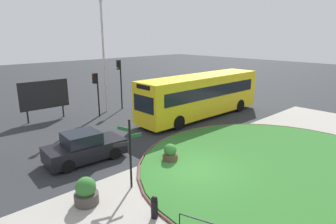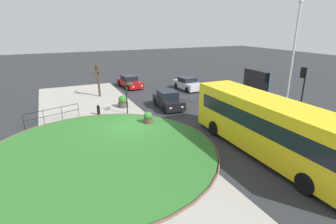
% 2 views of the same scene
% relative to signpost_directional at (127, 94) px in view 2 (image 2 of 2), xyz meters
% --- Properties ---
extents(ground, '(120.00, 120.00, 0.00)m').
position_rel_signpost_directional_xyz_m(ground, '(3.11, -0.87, -1.71)').
color(ground, '#282B2D').
extents(sidewalk_paving, '(32.00, 8.25, 0.02)m').
position_rel_signpost_directional_xyz_m(sidewalk_paving, '(3.11, -2.75, -1.70)').
color(sidewalk_paving, '#9E998E').
rests_on(sidewalk_paving, ground).
extents(grass_island, '(13.53, 13.53, 0.10)m').
position_rel_signpost_directional_xyz_m(grass_island, '(6.32, -3.51, -1.66)').
color(grass_island, '#2D6B28').
rests_on(grass_island, ground).
extents(grass_kerb_ring, '(13.84, 13.84, 0.11)m').
position_rel_signpost_directional_xyz_m(grass_kerb_ring, '(6.32, -3.51, -1.65)').
color(grass_kerb_ring, brown).
rests_on(grass_kerb_ring, ground).
extents(signpost_directional, '(1.19, 0.71, 2.98)m').
position_rel_signpost_directional_xyz_m(signpost_directional, '(0.00, 0.00, 0.00)').
color(signpost_directional, black).
rests_on(signpost_directional, ground).
extents(bollard_foreground, '(0.25, 0.25, 0.85)m').
position_rel_signpost_directional_xyz_m(bollard_foreground, '(-0.66, -2.30, -1.27)').
color(bollard_foreground, black).
rests_on(bollard_foreground, ground).
extents(railing_grass_edge, '(1.38, 3.94, 1.10)m').
position_rel_signpost_directional_xyz_m(railing_grass_edge, '(-0.31, -5.79, -1.00)').
color(railing_grass_edge, black).
rests_on(railing_grass_edge, ground).
extents(bus_yellow, '(11.26, 2.68, 3.22)m').
position_rel_signpost_directional_xyz_m(bus_yellow, '(10.51, 5.11, 0.02)').
color(bus_yellow, yellow).
rests_on(bus_yellow, ground).
extents(car_near_lane, '(4.04, 2.05, 1.39)m').
position_rel_signpost_directional_xyz_m(car_near_lane, '(-5.56, 8.81, -1.06)').
color(car_near_lane, '#B7B7BC').
rests_on(car_near_lane, ground).
extents(car_far_lane, '(4.57, 2.16, 1.36)m').
position_rel_signpost_directional_xyz_m(car_far_lane, '(-9.62, 3.12, -1.09)').
color(car_far_lane, maroon).
rests_on(car_far_lane, ground).
extents(car_trailing, '(4.03, 2.02, 1.52)m').
position_rel_signpost_directional_xyz_m(car_trailing, '(-0.07, 3.78, -1.02)').
color(car_trailing, black).
rests_on(car_trailing, ground).
extents(traffic_light_near, '(0.48, 0.31, 4.18)m').
position_rel_signpost_directional_xyz_m(traffic_light_near, '(7.32, 11.34, 1.34)').
color(traffic_light_near, black).
rests_on(traffic_light_near, ground).
extents(traffic_light_far, '(0.49, 0.30, 3.40)m').
position_rel_signpost_directional_xyz_m(traffic_light_far, '(4.63, 10.60, 0.79)').
color(traffic_light_far, black).
rests_on(traffic_light_far, ground).
extents(lamppost_tall, '(0.32, 0.32, 8.90)m').
position_rel_signpost_directional_xyz_m(lamppost_tall, '(5.99, 11.51, 3.04)').
color(lamppost_tall, '#B7B7BC').
rests_on(lamppost_tall, ground).
extents(billboard_left, '(3.58, 0.27, 2.97)m').
position_rel_signpost_directional_xyz_m(billboard_left, '(1.38, 12.47, 0.17)').
color(billboard_left, black).
rests_on(billboard_left, ground).
extents(planter_near_signpost, '(0.92, 0.92, 1.09)m').
position_rel_signpost_directional_xyz_m(planter_near_signpost, '(-1.95, 0.13, -1.22)').
color(planter_near_signpost, '#47423D').
rests_on(planter_near_signpost, ground).
extents(planter_kerbside, '(0.76, 0.76, 0.94)m').
position_rel_signpost_directional_xyz_m(planter_kerbside, '(2.99, 0.71, -1.28)').
color(planter_kerbside, brown).
rests_on(planter_kerbside, ground).
extents(street_tree_bare, '(1.35, 1.34, 3.47)m').
position_rel_signpost_directional_xyz_m(street_tree_bare, '(-6.65, -1.08, 0.13)').
color(street_tree_bare, '#423323').
rests_on(street_tree_bare, ground).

